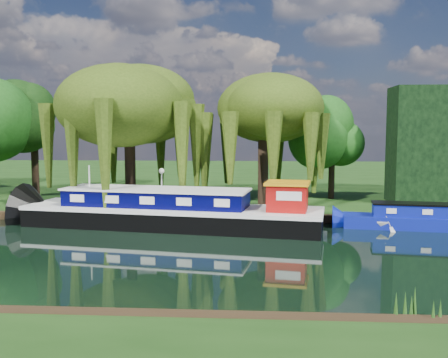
{
  "coord_description": "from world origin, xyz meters",
  "views": [
    {
      "loc": [
        6.6,
        -21.39,
        5.47
      ],
      "look_at": [
        4.87,
        5.72,
        2.8
      ],
      "focal_mm": 40.0,
      "sensor_mm": 36.0,
      "label": 1
    }
  ],
  "objects": [
    {
      "name": "ground",
      "position": [
        0.0,
        0.0,
        0.0
      ],
      "size": [
        120.0,
        120.0,
        0.0
      ],
      "primitive_type": "plane",
      "color": "black"
    },
    {
      "name": "far_bank",
      "position": [
        0.0,
        34.0,
        0.23
      ],
      "size": [
        120.0,
        52.0,
        0.45
      ],
      "primitive_type": "cube",
      "color": "#15330E",
      "rests_on": "ground"
    },
    {
      "name": "dutch_barge",
      "position": [
        2.01,
        6.2,
        0.88
      ],
      "size": [
        17.26,
        6.4,
        3.56
      ],
      "rotation": [
        0.0,
        0.0,
        -0.16
      ],
      "color": "black",
      "rests_on": "ground"
    },
    {
      "name": "narrowboat",
      "position": [
        16.9,
        6.39,
        0.55
      ],
      "size": [
        10.79,
        3.28,
        1.55
      ],
      "rotation": [
        0.0,
        0.0,
        -0.14
      ],
      "color": "navy",
      "rests_on": "ground"
    },
    {
      "name": "white_cruiser",
      "position": [
        13.83,
        6.31,
        0.0
      ],
      "size": [
        2.23,
        1.96,
        1.13
      ],
      "primitive_type": "imported",
      "rotation": [
        0.0,
        0.0,
        1.62
      ],
      "color": "silver",
      "rests_on": "ground"
    },
    {
      "name": "willow_left",
      "position": [
        -1.66,
        10.9,
        6.84
      ],
      "size": [
        7.34,
        7.34,
        8.8
      ],
      "color": "black",
      "rests_on": "far_bank"
    },
    {
      "name": "willow_right",
      "position": [
        7.1,
        12.22,
        6.3
      ],
      "size": [
        6.58,
        6.58,
        8.02
      ],
      "color": "black",
      "rests_on": "far_bank"
    },
    {
      "name": "tree_far_mid",
      "position": [
        -10.77,
        16.78,
        6.06
      ],
      "size": [
        4.97,
        4.97,
        8.13
      ],
      "color": "black",
      "rests_on": "far_bank"
    },
    {
      "name": "tree_far_right",
      "position": [
        12.18,
        15.56,
        4.9
      ],
      "size": [
        3.94,
        3.94,
        6.45
      ],
      "color": "black",
      "rests_on": "far_bank"
    },
    {
      "name": "conifer_hedge",
      "position": [
        19.0,
        14.0,
        4.45
      ],
      "size": [
        6.0,
        3.0,
        8.0
      ],
      "primitive_type": "cube",
      "color": "black",
      "rests_on": "far_bank"
    },
    {
      "name": "lamppost",
      "position": [
        0.5,
        10.5,
        2.42
      ],
      "size": [
        0.36,
        0.36,
        2.56
      ],
      "color": "silver",
      "rests_on": "far_bank"
    },
    {
      "name": "mooring_posts",
      "position": [
        -0.5,
        8.4,
        0.95
      ],
      "size": [
        19.16,
        0.16,
        1.0
      ],
      "color": "silver",
      "rests_on": "far_bank"
    },
    {
      "name": "reeds_near",
      "position": [
        6.87,
        -7.57,
        0.55
      ],
      "size": [
        33.7,
        1.5,
        1.1
      ],
      "color": "#1E4612",
      "rests_on": "ground"
    }
  ]
}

